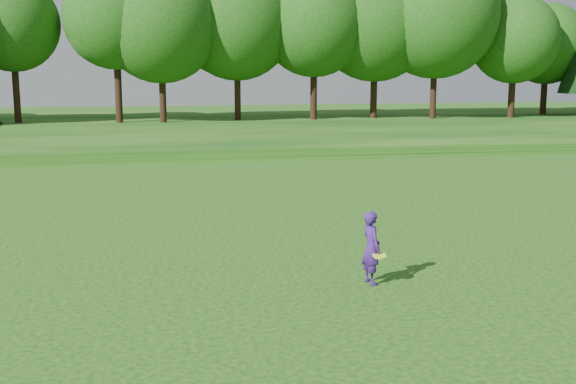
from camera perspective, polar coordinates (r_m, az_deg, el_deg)
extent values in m
plane|color=#0C420D|center=(15.71, -2.79, -6.76)|extent=(140.00, 140.00, 0.00)
cube|color=#0C420D|center=(49.13, -8.44, 4.90)|extent=(130.00, 30.00, 0.60)
cube|color=gray|center=(35.26, -7.40, 2.52)|extent=(130.00, 1.60, 0.04)
imported|color=#3C1973|center=(15.17, 6.60, -4.39)|extent=(0.46, 0.62, 1.55)
cylinder|color=#CCFA27|center=(15.02, 7.23, -4.99)|extent=(0.29, 0.28, 0.11)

